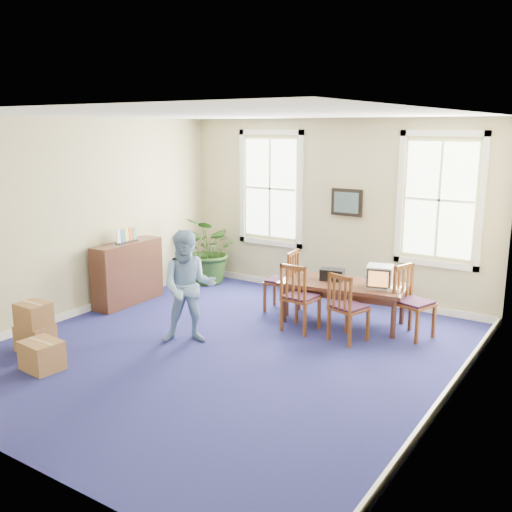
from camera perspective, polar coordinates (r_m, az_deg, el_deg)
The scene contains 25 objects.
floor at distance 8.08m, azimuth -2.98°, elevation -9.39°, with size 6.50×6.50×0.00m, color navy.
ceiling at distance 7.48m, azimuth -3.27°, elevation 13.95°, with size 6.50×6.50×0.00m, color white.
wall_back at distance 10.38m, azimuth 7.64°, elevation 4.66°, with size 6.50×6.50×0.00m, color tan.
wall_front at distance 5.44m, azimuth -23.95°, elevation -3.77°, with size 6.50×6.50×0.00m, color tan.
wall_left at distance 9.68m, azimuth -17.58°, elevation 3.60°, with size 6.50×6.50×0.00m, color tan.
wall_right at distance 6.35m, azimuth 19.24°, elevation -1.10°, with size 6.50×6.50×0.00m, color tan.
baseboard_back at distance 10.67m, azimuth 7.32°, elevation -3.57°, with size 6.00×0.04×0.12m, color white.
baseboard_left at distance 10.01m, azimuth -16.88°, elevation -5.15°, with size 0.04×6.50×0.12m, color white.
baseboard_right at distance 6.87m, azimuth 18.03°, elevation -13.64°, with size 0.04×6.50×0.12m, color white.
window_left at distance 10.94m, azimuth 1.47°, elevation 6.77°, with size 1.40×0.12×2.20m, color white, non-canonical shape.
window_right at distance 9.65m, azimuth 17.87°, elevation 5.35°, with size 1.40×0.12×2.20m, color white, non-canonical shape.
wall_picture at distance 10.19m, azimuth 9.06°, elevation 5.31°, with size 0.58×0.06×0.48m, color black, non-canonical shape.
conference_table at distance 9.14m, azimuth 8.67°, elevation -4.65°, with size 1.94×0.88×0.66m, color #4A281B, non-canonical shape.
crt_tv at distance 8.84m, azimuth 12.27°, elevation -2.03°, with size 0.38×0.41×0.34m, color #B7B7BC, non-canonical shape.
game_console at distance 8.75m, azimuth 13.73°, elevation -3.24°, with size 0.17×0.21×0.05m, color white.
equipment_bag at distance 9.16m, azimuth 7.63°, elevation -1.85°, with size 0.36×0.24×0.18m, color black.
chair_near_left at distance 8.69m, azimuth 4.51°, elevation -4.07°, with size 0.48×0.48×1.07m, color brown, non-canonical shape.
chair_near_right at distance 8.36m, azimuth 9.27°, elevation -5.03°, with size 0.46×0.46×1.02m, color brown, non-canonical shape.
chair_end_left at distance 9.60m, azimuth 2.51°, elevation -2.44°, with size 0.47×0.47×1.05m, color brown, non-canonical shape.
chair_end_right at distance 8.70m, azimuth 15.58°, elevation -4.50°, with size 0.48×0.48×1.06m, color brown, non-canonical shape.
man at distance 8.17m, azimuth -6.76°, elevation -3.11°, with size 0.80×0.62×1.64m, color #7BA0CA.
credenza at distance 10.25m, azimuth -12.70°, elevation -1.66°, with size 0.40×1.39×1.09m, color #4A281B.
brochure_rack at distance 10.09m, azimuth -12.81°, elevation 2.04°, with size 0.10×0.59×0.26m, color #99999E, non-canonical shape.
potted_plant at distance 11.26m, azimuth -4.56°, elevation 0.58°, with size 1.21×1.05×1.35m, color #254919.
cardboard_boxes at distance 8.43m, azimuth -20.06°, elevation -6.60°, with size 1.26×1.26×0.72m, color #A06D3F, non-canonical shape.
Camera 1 is at (4.45, -6.01, 3.04)m, focal length 40.00 mm.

